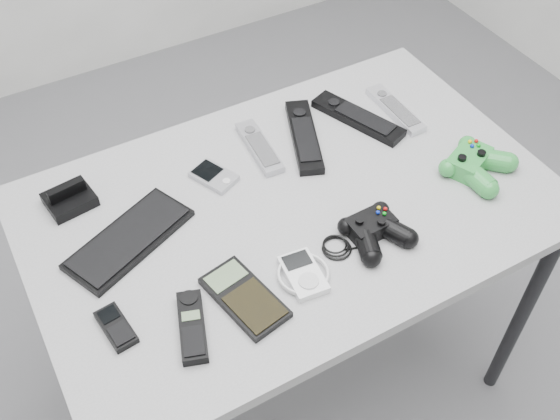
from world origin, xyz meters
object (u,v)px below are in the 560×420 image
remote_black_a (304,136)px  mobile_phone (116,327)px  controller_black (375,229)px  mp3_player (303,274)px  calculator (244,297)px  remote_black_b (358,117)px  controller_green (475,162)px  pda_keyboard (129,239)px  remote_silver_a (259,147)px  pda (214,176)px  remote_silver_b (395,109)px  desk (292,223)px  cordless_handset (192,326)px

remote_black_a → mobile_phone: bearing=-131.6°
remote_black_a → controller_black: (-0.03, -0.32, 0.01)m
mp3_player → calculator: bearing=-177.2°
remote_black_b → controller_green: 0.30m
mobile_phone → mp3_player: (0.35, -0.06, 0.00)m
pda_keyboard → remote_silver_a: size_ratio=1.45×
pda → remote_black_b: remote_black_b is taller
remote_black_b → calculator: (-0.47, -0.33, -0.00)m
pda_keyboard → remote_black_b: 0.62m
remote_silver_b → mp3_player: size_ratio=1.78×
desk → remote_black_a: 0.22m
controller_green → controller_black: bearing=165.6°
desk → mobile_phone: bearing=-165.0°
mobile_phone → controller_black: bearing=-11.4°
mobile_phone → cordless_handset: 0.14m
remote_silver_a → remote_silver_b: size_ratio=0.96×
cordless_handset → controller_green: size_ratio=0.94×
remote_silver_b → desk: bearing=-158.7°
remote_silver_a → remote_black_a: 0.11m
remote_black_b → mp3_player: size_ratio=2.21×
calculator → remote_silver_b: bearing=17.5°
remote_silver_a → controller_green: controller_green is taller
controller_green → remote_black_b: bearing=91.8°
mobile_phone → mp3_player: bearing=-16.7°
pda_keyboard → controller_black: size_ratio=1.18×
remote_black_b → controller_green: bearing=-85.5°
calculator → controller_black: size_ratio=0.78×
remote_silver_b → mobile_phone: size_ratio=1.98×
pda → calculator: (-0.09, -0.32, 0.00)m
cordless_handset → mp3_player: bearing=20.2°
remote_black_b → pda: bearing=160.3°
remote_silver_b → controller_green: 0.25m
mobile_phone → controller_green: bearing=-6.3°
remote_black_a → controller_black: 0.32m
remote_black_a → remote_silver_a: bearing=-168.3°
calculator → controller_green: bearing=-5.4°
desk → remote_silver_b: 0.40m
pda_keyboard → controller_green: 0.76m
remote_black_a → pda: bearing=-154.8°
pda_keyboard → pda: same height
desk → mobile_phone: 0.45m
remote_silver_b → controller_green: controller_green is taller
mobile_phone → controller_green: controller_green is taller
pda → remote_silver_a: size_ratio=0.53×
remote_black_a → remote_black_b: 0.15m
remote_silver_a → remote_black_b: bearing=-0.7°
mobile_phone → remote_black_a: bearing=19.9°
remote_silver_a → cordless_handset: (-0.33, -0.36, 0.00)m
calculator → remote_silver_a: bearing=47.0°
remote_silver_a → remote_black_a: size_ratio=0.75×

